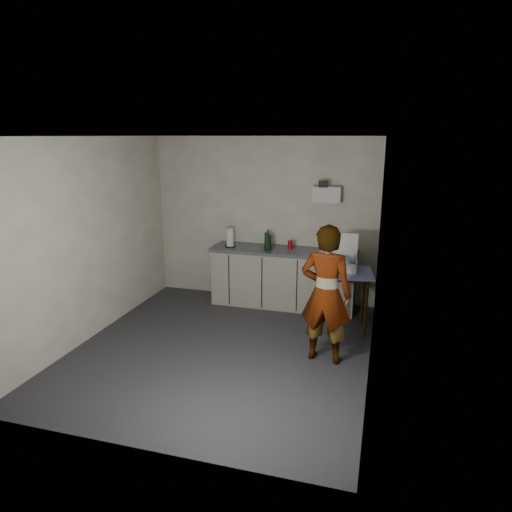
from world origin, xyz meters
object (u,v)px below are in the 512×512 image
(side_table, at_px, (348,279))
(soap_bottle, at_px, (268,240))
(soda_can, at_px, (290,245))
(bakery_box, at_px, (344,262))
(dark_bottle, at_px, (267,240))
(dish_rack, at_px, (333,248))
(standing_man, at_px, (326,294))
(kitchen_counter, at_px, (283,279))
(paper_towel, at_px, (230,238))

(side_table, xyz_separation_m, soap_bottle, (-1.27, 0.56, 0.34))
(soda_can, xyz_separation_m, bakery_box, (0.88, -0.62, -0.04))
(dark_bottle, height_order, dish_rack, dish_rack)
(soap_bottle, bearing_deg, standing_man, -54.63)
(dark_bottle, bearing_deg, kitchen_counter, -13.36)
(dish_rack, bearing_deg, soap_bottle, -171.57)
(side_table, distance_m, soap_bottle, 1.43)
(soda_can, relative_size, dark_bottle, 0.61)
(kitchen_counter, relative_size, soap_bottle, 7.22)
(kitchen_counter, bearing_deg, soap_bottle, -157.83)
(soap_bottle, relative_size, dish_rack, 0.78)
(side_table, bearing_deg, paper_towel, 155.02)
(kitchen_counter, bearing_deg, dish_rack, 3.92)
(dark_bottle, height_order, bakery_box, bakery_box)
(kitchen_counter, height_order, dish_rack, dish_rack)
(side_table, xyz_separation_m, dish_rack, (-0.28, 0.71, 0.25))
(kitchen_counter, xyz_separation_m, standing_man, (0.86, -1.64, 0.40))
(side_table, bearing_deg, soap_bottle, 148.35)
(paper_towel, xyz_separation_m, bakery_box, (1.82, -0.52, -0.12))
(soda_can, distance_m, paper_towel, 0.95)
(kitchen_counter, xyz_separation_m, soda_can, (0.09, 0.03, 0.55))
(soda_can, xyz_separation_m, dish_rack, (0.66, 0.02, -0.01))
(standing_man, relative_size, dark_bottle, 7.12)
(side_table, height_order, standing_man, standing_man)
(dark_bottle, distance_m, dish_rack, 1.05)
(soda_can, height_order, paper_towel, paper_towel)
(side_table, xyz_separation_m, dark_bottle, (-1.33, 0.73, 0.30))
(kitchen_counter, xyz_separation_m, soap_bottle, (-0.23, -0.09, 0.64))
(side_table, relative_size, soda_can, 5.90)
(soap_bottle, distance_m, paper_towel, 0.62)
(soap_bottle, bearing_deg, dark_bottle, 111.04)
(dark_bottle, distance_m, paper_towel, 0.57)
(dish_rack, bearing_deg, dark_bottle, 178.99)
(kitchen_counter, distance_m, dish_rack, 0.93)
(side_table, height_order, dish_rack, dish_rack)
(soap_bottle, distance_m, dark_bottle, 0.18)
(soap_bottle, relative_size, paper_towel, 1.03)
(soap_bottle, height_order, bakery_box, bakery_box)
(kitchen_counter, bearing_deg, bakery_box, -31.15)
(kitchen_counter, distance_m, paper_towel, 1.06)
(side_table, relative_size, soap_bottle, 2.68)
(dark_bottle, relative_size, paper_towel, 0.77)
(dark_bottle, xyz_separation_m, paper_towel, (-0.55, -0.14, 0.03))
(kitchen_counter, height_order, standing_man, standing_man)
(side_table, distance_m, dark_bottle, 1.54)
(side_table, distance_m, standing_man, 1.00)
(standing_man, distance_m, dark_bottle, 2.07)
(standing_man, height_order, paper_towel, standing_man)
(dark_bottle, relative_size, dish_rack, 0.58)
(side_table, distance_m, paper_towel, 2.00)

